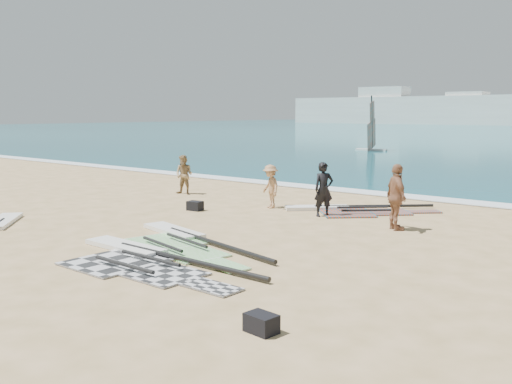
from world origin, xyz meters
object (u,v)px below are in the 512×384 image
Objects in this scene: rig_green at (180,241)px; gear_bag_near at (195,206)px; person_wetsuit at (324,189)px; beachgoer_left at (184,175)px; rig_grey at (140,258)px; gear_bag_far at (261,323)px; beachgoer_mid at (270,186)px; rig_orange at (349,210)px; beachgoer_back at (396,197)px.

gear_bag_near reaches higher than rig_green.
person_wetsuit reaches higher than beachgoer_left.
gear_bag_far reaches higher than rig_grey.
gear_bag_near is 2.85m from beachgoer_mid.
beachgoer_back is at bearing -79.57° from rig_orange.
beachgoer_mid is 5.40m from beachgoer_back.
beachgoer_left reaches higher than gear_bag_near.
beachgoer_back is (2.71, -1.98, 0.95)m from rig_orange.
gear_bag_near is at bearing 51.91° from beachgoer_back.
beachgoer_mid is (-2.63, -1.22, 0.75)m from rig_orange.
beachgoer_left is (-7.70, -0.72, 0.79)m from rig_orange.
beachgoer_left is (-12.31, 10.08, 0.69)m from gear_bag_far.
rig_grey is at bearing -55.57° from gear_bag_near.
rig_orange is 2.47× the size of beachgoer_back.
rig_green is at bearing -49.43° from gear_bag_near.
person_wetsuit is 7.54m from beachgoer_left.
gear_bag_near is (-3.97, 5.80, 0.12)m from rig_grey.
gear_bag_near is 4.26m from beachgoer_left.
rig_green is at bearing -152.77° from person_wetsuit.
person_wetsuit is 0.93× the size of beachgoer_back.
rig_grey is at bearing -136.13° from rig_orange.
rig_orange is 9.62× the size of gear_bag_far.
beachgoer_mid reaches higher than gear_bag_near.
gear_bag_far is (4.60, -10.80, 0.10)m from rig_orange.
beachgoer_back is at bearing 19.53° from beachgoer_mid.
beachgoer_left is at bearing 120.60° from person_wetsuit.
gear_bag_far is (9.01, -7.46, -0.01)m from gear_bag_near.
gear_bag_far is 0.32× the size of beachgoer_mid.
person_wetsuit is (4.22, 1.92, 0.75)m from gear_bag_near.
gear_bag_near is 0.26× the size of beachgoer_back.
rig_orange is (1.08, 7.23, -0.00)m from rig_green.
rig_green is 5.12m from gear_bag_near.
rig_grey is 3.04× the size of beachgoer_back.
rig_orange is at bearing 37.19° from gear_bag_near.
beachgoer_mid reaches higher than rig_green.
rig_green is (-0.65, 1.91, -0.00)m from rig_grey.
beachgoer_left reaches higher than gear_bag_far.
beachgoer_left is at bearing 141.48° from gear_bag_near.
rig_grey is at bearing -46.85° from beachgoer_mid.
gear_bag_far is at bearing -25.28° from beachgoer_mid.
beachgoer_mid is at bearing 117.03° from rig_green.
beachgoer_left is (-7.51, 0.70, -0.08)m from person_wetsuit.
beachgoer_back reaches higher than gear_bag_near.
person_wetsuit is at bearing 30.22° from beachgoer_back.
gear_bag_near is 11.70m from gear_bag_far.
gear_bag_near is (-3.33, 3.89, 0.12)m from rig_green.
person_wetsuit is at bearing 88.93° from rig_grey.
rig_green is at bearing 109.41° from rig_grey.
rig_grey is at bearing 107.34° from beachgoer_back.
rig_green is 6.26m from beachgoer_mid.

